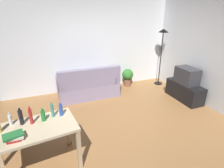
# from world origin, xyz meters

# --- Properties ---
(ground_plane) EXTENTS (5.20, 4.40, 0.02)m
(ground_plane) POSITION_xyz_m (0.00, 0.00, -0.01)
(ground_plane) COLOR olive
(wall_rear) EXTENTS (5.20, 0.10, 2.70)m
(wall_rear) POSITION_xyz_m (0.00, 2.20, 1.35)
(wall_rear) COLOR silver
(wall_rear) RESTS_ON ground_plane
(wall_right) EXTENTS (0.10, 4.40, 2.70)m
(wall_right) POSITION_xyz_m (2.60, 0.00, 1.35)
(wall_right) COLOR silver
(wall_right) RESTS_ON ground_plane
(couch) EXTENTS (1.70, 0.84, 0.92)m
(couch) POSITION_xyz_m (-0.21, 1.59, 0.31)
(couch) COLOR gray
(couch) RESTS_ON ground_plane
(tv_stand) EXTENTS (0.44, 1.10, 0.48)m
(tv_stand) POSITION_xyz_m (2.25, 0.43, 0.24)
(tv_stand) COLOR black
(tv_stand) RESTS_ON ground_plane
(tv) EXTENTS (0.41, 0.60, 0.44)m
(tv) POSITION_xyz_m (2.25, 0.43, 0.70)
(tv) COLOR #2D2D33
(tv) RESTS_ON tv_stand
(torchiere_lamp) EXTENTS (0.32, 0.32, 1.81)m
(torchiere_lamp) POSITION_xyz_m (2.25, 1.67, 1.41)
(torchiere_lamp) COLOR black
(torchiere_lamp) RESTS_ON ground_plane
(desk) EXTENTS (1.27, 0.83, 0.76)m
(desk) POSITION_xyz_m (-1.58, -0.68, 0.65)
(desk) COLOR #C6B28E
(desk) RESTS_ON ground_plane
(potted_plant) EXTENTS (0.36, 0.36, 0.57)m
(potted_plant) POSITION_xyz_m (1.19, 1.90, 0.33)
(potted_plant) COLOR brown
(potted_plant) RESTS_ON ground_plane
(bottle_clear) EXTENTS (0.05, 0.05, 0.20)m
(bottle_clear) POSITION_xyz_m (-1.90, -0.48, 0.85)
(bottle_clear) COLOR silver
(bottle_clear) RESTS_ON desk
(bottle_dark) EXTENTS (0.06, 0.06, 0.27)m
(bottle_dark) POSITION_xyz_m (-1.74, -0.52, 0.88)
(bottle_dark) COLOR black
(bottle_dark) RESTS_ON desk
(bottle_red) EXTENTS (0.05, 0.05, 0.29)m
(bottle_red) POSITION_xyz_m (-1.61, -0.56, 0.89)
(bottle_red) COLOR #AD2323
(bottle_red) RESTS_ON desk
(bottle_green) EXTENTS (0.07, 0.07, 0.21)m
(bottle_green) POSITION_xyz_m (-1.44, -0.54, 0.85)
(bottle_green) COLOR #1E722D
(bottle_green) RESTS_ON desk
(bottle_tall) EXTENTS (0.05, 0.05, 0.26)m
(bottle_tall) POSITION_xyz_m (-1.29, -0.47, 0.88)
(bottle_tall) COLOR teal
(bottle_tall) RESTS_ON desk
(bottle_blue) EXTENTS (0.06, 0.06, 0.22)m
(bottle_blue) POSITION_xyz_m (-1.16, -0.48, 0.86)
(bottle_blue) COLOR #2347A3
(bottle_blue) RESTS_ON desk
(book_stack) EXTENTS (0.28, 0.21, 0.09)m
(book_stack) POSITION_xyz_m (-1.82, -0.88, 0.81)
(book_stack) COLOR maroon
(book_stack) RESTS_ON desk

